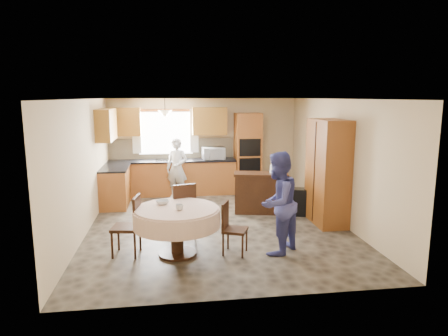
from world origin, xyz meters
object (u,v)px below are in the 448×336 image
(chair_left, at_px, (131,223))
(person_dining, at_px, (278,203))
(oven_tower, at_px, (248,153))
(person_sink, at_px, (177,168))
(chair_right, at_px, (231,225))
(sideboard, at_px, (261,194))
(cupboard, at_px, (328,172))
(dining_table, at_px, (177,218))
(chair_back, at_px, (182,208))

(chair_left, bearing_deg, person_dining, 93.37)
(oven_tower, xyz_separation_m, person_sink, (-1.89, -0.39, -0.30))
(chair_right, bearing_deg, chair_left, 107.01)
(sideboard, distance_m, chair_left, 3.35)
(person_sink, bearing_deg, chair_right, -55.48)
(oven_tower, height_order, chair_right, oven_tower)
(oven_tower, distance_m, chair_right, 4.35)
(sideboard, height_order, cupboard, cupboard)
(cupboard, height_order, dining_table, cupboard)
(oven_tower, bearing_deg, sideboard, -92.57)
(chair_left, relative_size, chair_right, 1.14)
(dining_table, xyz_separation_m, person_dining, (1.63, -0.13, 0.22))
(chair_right, xyz_separation_m, person_sink, (-0.78, 3.78, 0.29))
(chair_back, bearing_deg, cupboard, 171.26)
(oven_tower, height_order, chair_back, oven_tower)
(chair_right, relative_size, person_dining, 0.51)
(sideboard, relative_size, person_dining, 0.70)
(sideboard, bearing_deg, chair_back, -128.66)
(dining_table, height_order, person_dining, person_dining)
(chair_back, bearing_deg, chair_left, 16.31)
(sideboard, distance_m, cupboard, 1.59)
(dining_table, bearing_deg, person_sink, 88.59)
(person_dining, bearing_deg, oven_tower, -139.64)
(oven_tower, distance_m, dining_table, 4.59)
(person_sink, bearing_deg, chair_left, -80.14)
(sideboard, xyz_separation_m, person_dining, (-0.26, -2.30, 0.42))
(oven_tower, height_order, person_dining, oven_tower)
(oven_tower, xyz_separation_m, person_dining, (-0.35, -4.24, -0.22))
(oven_tower, xyz_separation_m, sideboard, (-0.09, -1.94, -0.64))
(oven_tower, height_order, sideboard, oven_tower)
(cupboard, relative_size, dining_table, 1.51)
(chair_left, relative_size, person_sink, 0.64)
(sideboard, bearing_deg, dining_table, -118.81)
(chair_back, xyz_separation_m, person_sink, (-0.03, 3.00, 0.19))
(cupboard, bearing_deg, person_dining, -135.12)
(cupboard, distance_m, person_dining, 2.01)
(sideboard, relative_size, person_sink, 0.77)
(dining_table, relative_size, chair_left, 1.42)
(cupboard, relative_size, chair_right, 2.45)
(chair_right, bearing_deg, oven_tower, 7.95)
(dining_table, xyz_separation_m, chair_right, (0.87, -0.05, -0.14))
(person_dining, bearing_deg, cupboard, 179.95)
(sideboard, relative_size, cupboard, 0.56)
(oven_tower, bearing_deg, person_dining, -94.71)
(sideboard, xyz_separation_m, chair_right, (-1.02, -2.23, 0.05))
(cupboard, xyz_separation_m, dining_table, (-3.05, -1.29, -0.43))
(sideboard, height_order, chair_back, chair_back)
(chair_back, xyz_separation_m, person_dining, (1.51, -0.86, 0.27))
(oven_tower, bearing_deg, cupboard, -69.30)
(cupboard, distance_m, person_sink, 3.84)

